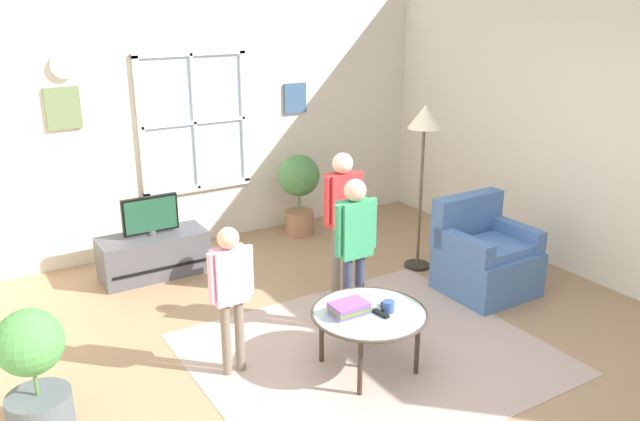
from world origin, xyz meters
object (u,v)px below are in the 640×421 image
person_pink_shirt (230,284)px  armchair (484,258)px  book_stack (349,308)px  person_red_shirt (342,208)px  television (150,215)px  cup (388,306)px  coffee_table (369,315)px  remote_near_cup (384,307)px  floor_lamp (424,134)px  potted_plant_corner (34,371)px  person_green_shirt (354,238)px  potted_plant_by_window (299,186)px  remote_near_books (381,314)px  tv_stand (154,255)px

person_pink_shirt → armchair: bearing=1.2°
book_stack → person_red_shirt: (0.67, 1.10, 0.33)m
television → cup: (0.94, -2.53, -0.13)m
coffee_table → remote_near_cup: size_ratio=6.09×
remote_near_cup → floor_lamp: 2.11m
book_stack → potted_plant_corner: potted_plant_corner is taller
book_stack → remote_near_cup: book_stack is taller
television → person_pink_shirt: size_ratio=0.48×
book_stack → person_green_shirt: size_ratio=0.21×
television → book_stack: 2.51m
television → person_green_shirt: (1.06, -1.91, 0.18)m
remote_near_cup → potted_plant_corner: (-2.31, 0.47, -0.02)m
person_green_shirt → potted_plant_by_window: person_green_shirt is taller
book_stack → remote_near_books: book_stack is taller
armchair → cup: armchair is taller
television → remote_near_books: 2.69m
armchair → cup: 1.68m
cup → person_red_shirt: bearing=71.8°
potted_plant_by_window → potted_plant_corner: bearing=-144.4°
tv_stand → person_pink_shirt: (-0.05, -2.00, 0.50)m
coffee_table → person_green_shirt: size_ratio=0.66×
tv_stand → television: bearing=-90.0°
tv_stand → person_red_shirt: person_red_shirt is taller
book_stack → remote_near_cup: bearing=-13.0°
potted_plant_corner → armchair: bearing=0.9°
television → book_stack: bearing=-74.5°
tv_stand → armchair: (2.50, -1.95, 0.12)m
coffee_table → person_green_shirt: 0.71m
potted_plant_by_window → tv_stand: bearing=-171.8°
remote_near_cup → floor_lamp: floor_lamp is taller
remote_near_books → person_green_shirt: (0.20, 0.63, 0.34)m
floor_lamp → remote_near_cup: bearing=-137.7°
tv_stand → remote_near_cup: remote_near_cup is taller
cup → potted_plant_corner: size_ratio=0.10×
coffee_table → floor_lamp: bearing=39.7°
armchair → coffee_table: armchair is taller
armchair → book_stack: size_ratio=3.22×
potted_plant_by_window → floor_lamp: 1.75m
remote_near_cup → potted_plant_by_window: bearing=72.5°
person_red_shirt → floor_lamp: size_ratio=0.81×
cup → floor_lamp: size_ratio=0.05×
television → person_red_shirt: bearing=-44.4°
potted_plant_corner → coffee_table: bearing=-11.9°
remote_near_cup → coffee_table: bearing=174.6°
book_stack → remote_near_books: (0.19, -0.13, -0.04)m
book_stack → potted_plant_by_window: size_ratio=0.29×
potted_plant_by_window → potted_plant_corner: 3.90m
cup → person_red_shirt: size_ratio=0.06×
tv_stand → remote_near_cup: (0.94, -2.48, 0.26)m
remote_near_books → book_stack: bearing=145.5°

